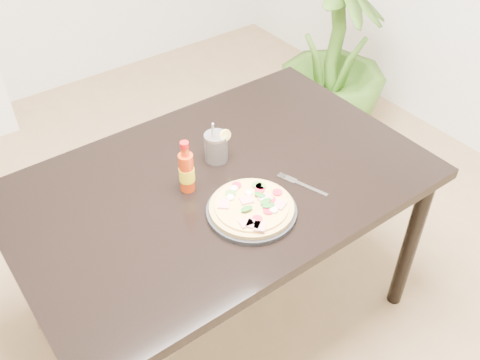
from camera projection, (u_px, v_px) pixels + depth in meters
floor at (201, 337)px, 2.20m from camera, size 4.50×4.50×0.00m
dining_table at (220, 197)px, 1.86m from camera, size 1.40×0.90×0.75m
plate at (252, 211)px, 1.68m from camera, size 0.29×0.29×0.02m
pizza at (252, 206)px, 1.67m from camera, size 0.27×0.27×0.03m
hot_sauce_bottle at (187, 171)px, 1.72m from camera, size 0.06×0.06×0.19m
cola_cup at (216, 148)px, 1.86m from camera, size 0.09×0.08×0.17m
fork at (301, 184)px, 1.78m from camera, size 0.08×0.18×0.00m
houseplant at (335, 55)px, 2.94m from camera, size 0.84×0.84×1.06m
plant_pot at (327, 119)px, 3.21m from camera, size 0.28×0.28×0.22m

